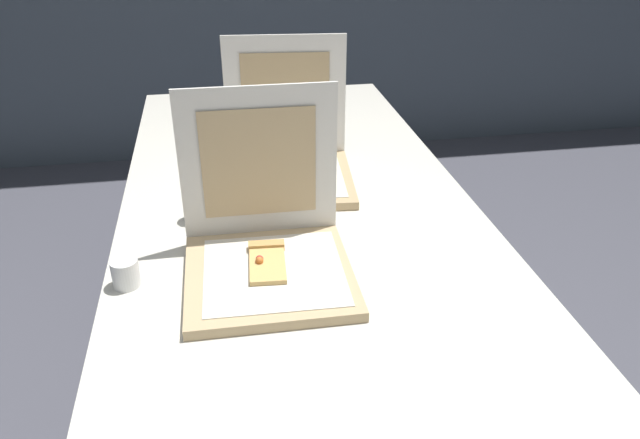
% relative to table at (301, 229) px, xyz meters
% --- Properties ---
extents(table, '(0.87, 2.05, 0.72)m').
position_rel_table_xyz_m(table, '(0.00, 0.00, 0.00)').
color(table, silver).
rests_on(table, ground).
extents(pizza_box_front, '(0.33, 0.34, 0.35)m').
position_rel_table_xyz_m(pizza_box_front, '(-0.10, -0.24, 0.10)').
color(pizza_box_front, tan).
rests_on(pizza_box_front, table).
extents(pizza_box_middle, '(0.36, 0.37, 0.35)m').
position_rel_table_xyz_m(pizza_box_middle, '(-0.01, 0.20, 0.10)').
color(pizza_box_middle, tan).
rests_on(pizza_box_middle, table).
extents(cup_white_far, '(0.05, 0.05, 0.06)m').
position_rel_table_xyz_m(cup_white_far, '(-0.24, 0.35, 0.08)').
color(cup_white_far, white).
rests_on(cup_white_far, table).
extents(cup_white_near_left, '(0.05, 0.05, 0.06)m').
position_rel_table_xyz_m(cup_white_near_left, '(-0.39, -0.25, 0.08)').
color(cup_white_near_left, white).
rests_on(cup_white_near_left, table).
extents(cup_white_mid, '(0.05, 0.05, 0.06)m').
position_rel_table_xyz_m(cup_white_mid, '(-0.25, 0.00, 0.08)').
color(cup_white_mid, white).
rests_on(cup_white_mid, table).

